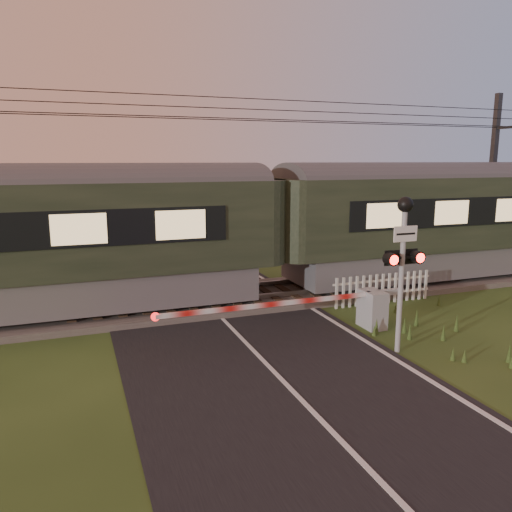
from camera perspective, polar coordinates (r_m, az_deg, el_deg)
name	(u,v)px	position (r m, az deg, el deg)	size (l,w,h in m)	color
ground	(296,395)	(9.72, 4.56, -15.57)	(160.00, 160.00, 0.00)	#283E17
road	(302,400)	(9.53, 5.27, -16.07)	(6.00, 140.00, 0.03)	black
track_bed	(207,301)	(15.44, -5.64, -5.16)	(140.00, 3.40, 0.39)	#47423D
overhead_wires	(203,110)	(14.90, -6.07, 16.25)	(120.00, 0.62, 0.62)	black
train	(272,228)	(15.64, 1.79, 3.27)	(42.09, 2.90, 3.92)	slate
boom_gate	(361,308)	(13.25, 11.90, -5.84)	(6.62, 0.76, 1.01)	gray
crossing_signal	(403,247)	(11.45, 16.46, 0.99)	(0.90, 0.36, 3.55)	gray
picket_fence	(383,289)	(15.71, 14.28, -3.63)	(3.42, 0.08, 0.93)	silver
catenary_mast	(493,176)	(23.69, 25.48, 8.27)	(0.22, 2.46, 7.04)	#2D2D30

